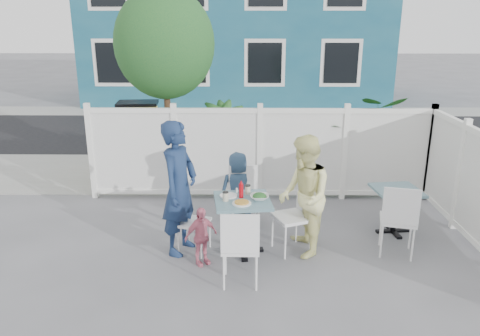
{
  "coord_description": "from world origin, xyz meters",
  "views": [
    {
      "loc": [
        -0.14,
        -5.32,
        3.0
      ],
      "look_at": [
        -0.22,
        0.79,
        1.07
      ],
      "focal_mm": 35.0,
      "sensor_mm": 36.0,
      "label": 1
    }
  ],
  "objects_px": {
    "utility_cabinet": "(140,138)",
    "spare_table": "(396,199)",
    "main_table": "(242,212)",
    "chair_left": "(188,216)",
    "toddler": "(201,236)",
    "chair_right": "(298,209)",
    "chair_near": "(240,243)",
    "woman": "(304,196)",
    "man": "(179,188)",
    "chair_back": "(244,194)",
    "boy": "(238,189)"
  },
  "relations": [
    {
      "from": "chair_back",
      "to": "man",
      "type": "distance_m",
      "value": 1.17
    },
    {
      "from": "spare_table",
      "to": "man",
      "type": "xyz_separation_m",
      "value": [
        -3.05,
        -0.61,
        0.38
      ]
    },
    {
      "from": "toddler",
      "to": "chair_right",
      "type": "bearing_deg",
      "value": -16.15
    },
    {
      "from": "chair_left",
      "to": "boy",
      "type": "relative_size",
      "value": 0.77
    },
    {
      "from": "spare_table",
      "to": "chair_right",
      "type": "distance_m",
      "value": 1.59
    },
    {
      "from": "boy",
      "to": "toddler",
      "type": "bearing_deg",
      "value": 52.93
    },
    {
      "from": "man",
      "to": "toddler",
      "type": "xyz_separation_m",
      "value": [
        0.31,
        -0.37,
        -0.51
      ]
    },
    {
      "from": "main_table",
      "to": "chair_right",
      "type": "bearing_deg",
      "value": 7.24
    },
    {
      "from": "boy",
      "to": "main_table",
      "type": "bearing_deg",
      "value": 77.29
    },
    {
      "from": "main_table",
      "to": "chair_left",
      "type": "bearing_deg",
      "value": 176.9
    },
    {
      "from": "toddler",
      "to": "chair_back",
      "type": "bearing_deg",
      "value": 29.23
    },
    {
      "from": "utility_cabinet",
      "to": "spare_table",
      "type": "xyz_separation_m",
      "value": [
        4.37,
        -2.96,
        -0.17
      ]
    },
    {
      "from": "spare_table",
      "to": "boy",
      "type": "bearing_deg",
      "value": 173.27
    },
    {
      "from": "utility_cabinet",
      "to": "chair_back",
      "type": "relative_size",
      "value": 1.45
    },
    {
      "from": "toddler",
      "to": "chair_left",
      "type": "bearing_deg",
      "value": 83.95
    },
    {
      "from": "utility_cabinet",
      "to": "main_table",
      "type": "xyz_separation_m",
      "value": [
        2.14,
        -3.61,
        -0.1
      ]
    },
    {
      "from": "chair_left",
      "to": "chair_near",
      "type": "relative_size",
      "value": 0.91
    },
    {
      "from": "chair_back",
      "to": "toddler",
      "type": "distance_m",
      "value": 1.23
    },
    {
      "from": "spare_table",
      "to": "chair_back",
      "type": "relative_size",
      "value": 0.75
    },
    {
      "from": "toddler",
      "to": "boy",
      "type": "bearing_deg",
      "value": 35.74
    },
    {
      "from": "chair_left",
      "to": "spare_table",
      "type": "bearing_deg",
      "value": 117.75
    },
    {
      "from": "chair_back",
      "to": "woman",
      "type": "distance_m",
      "value": 1.13
    },
    {
      "from": "chair_near",
      "to": "woman",
      "type": "height_order",
      "value": "woman"
    },
    {
      "from": "utility_cabinet",
      "to": "boy",
      "type": "distance_m",
      "value": 3.39
    },
    {
      "from": "utility_cabinet",
      "to": "chair_back",
      "type": "bearing_deg",
      "value": -58.56
    },
    {
      "from": "main_table",
      "to": "spare_table",
      "type": "relative_size",
      "value": 1.13
    },
    {
      "from": "spare_table",
      "to": "chair_near",
      "type": "relative_size",
      "value": 0.74
    },
    {
      "from": "toddler",
      "to": "man",
      "type": "bearing_deg",
      "value": 94.83
    },
    {
      "from": "chair_left",
      "to": "chair_back",
      "type": "relative_size",
      "value": 0.91
    },
    {
      "from": "main_table",
      "to": "utility_cabinet",
      "type": "bearing_deg",
      "value": 120.66
    },
    {
      "from": "chair_left",
      "to": "woman",
      "type": "relative_size",
      "value": 0.54
    },
    {
      "from": "spare_table",
      "to": "man",
      "type": "distance_m",
      "value": 3.14
    },
    {
      "from": "chair_back",
      "to": "chair_near",
      "type": "height_order",
      "value": "chair_near"
    },
    {
      "from": "man",
      "to": "woman",
      "type": "distance_m",
      "value": 1.63
    },
    {
      "from": "utility_cabinet",
      "to": "main_table",
      "type": "bearing_deg",
      "value": -65.09
    },
    {
      "from": "man",
      "to": "boy",
      "type": "relative_size",
      "value": 1.58
    },
    {
      "from": "chair_near",
      "to": "toddler",
      "type": "xyz_separation_m",
      "value": [
        -0.5,
        0.52,
        -0.17
      ]
    },
    {
      "from": "main_table",
      "to": "chair_near",
      "type": "distance_m",
      "value": 0.85
    },
    {
      "from": "utility_cabinet",
      "to": "chair_left",
      "type": "distance_m",
      "value": 3.85
    },
    {
      "from": "utility_cabinet",
      "to": "man",
      "type": "distance_m",
      "value": 3.81
    },
    {
      "from": "chair_near",
      "to": "man",
      "type": "bearing_deg",
      "value": 132.61
    },
    {
      "from": "main_table",
      "to": "chair_right",
      "type": "distance_m",
      "value": 0.74
    },
    {
      "from": "chair_back",
      "to": "boy",
      "type": "bearing_deg",
      "value": -65.88
    },
    {
      "from": "spare_table",
      "to": "chair_left",
      "type": "xyz_separation_m",
      "value": [
        -2.95,
        -0.61,
        -0.02
      ]
    },
    {
      "from": "chair_near",
      "to": "toddler",
      "type": "bearing_deg",
      "value": 134.42
    },
    {
      "from": "utility_cabinet",
      "to": "spare_table",
      "type": "height_order",
      "value": "utility_cabinet"
    },
    {
      "from": "chair_back",
      "to": "woman",
      "type": "bearing_deg",
      "value": 129.18
    },
    {
      "from": "chair_left",
      "to": "woman",
      "type": "distance_m",
      "value": 1.55
    },
    {
      "from": "utility_cabinet",
      "to": "chair_left",
      "type": "xyz_separation_m",
      "value": [
        1.42,
        -3.58,
        -0.18
      ]
    },
    {
      "from": "main_table",
      "to": "man",
      "type": "distance_m",
      "value": 0.89
    }
  ]
}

